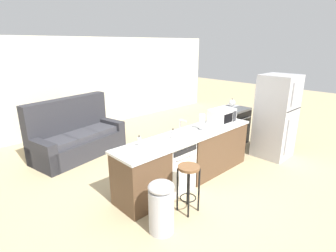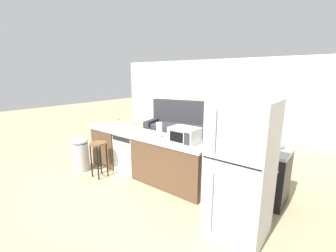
{
  "view_description": "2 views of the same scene",
  "coord_description": "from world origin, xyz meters",
  "px_view_note": "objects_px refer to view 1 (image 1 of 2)",
  "views": [
    {
      "loc": [
        -3.11,
        -2.91,
        2.43
      ],
      "look_at": [
        0.11,
        0.49,
        0.94
      ],
      "focal_mm": 28.0,
      "sensor_mm": 36.0,
      "label": 1
    },
    {
      "loc": [
        3.25,
        -3.19,
        2.09
      ],
      "look_at": [
        0.29,
        0.6,
        0.98
      ],
      "focal_mm": 24.0,
      "sensor_mm": 36.0,
      "label": 2
    }
  ],
  "objects_px": {
    "paper_towel_roll": "(202,122)",
    "trash_bin": "(161,206)",
    "refrigerator": "(276,117)",
    "dish_soap_bottle": "(139,142)",
    "bar_stool": "(188,179)",
    "couch": "(76,137)",
    "kettle": "(232,103)",
    "soap_bottle": "(173,134)",
    "dishwasher": "(172,165)",
    "microwave": "(222,116)",
    "stove_range": "(231,125)"
  },
  "relations": [
    {
      "from": "dishwasher",
      "to": "microwave",
      "type": "relative_size",
      "value": 1.68
    },
    {
      "from": "dish_soap_bottle",
      "to": "kettle",
      "type": "height_order",
      "value": "kettle"
    },
    {
      "from": "bar_stool",
      "to": "couch",
      "type": "xyz_separation_m",
      "value": [
        -0.25,
        3.19,
        -0.14
      ]
    },
    {
      "from": "dishwasher",
      "to": "trash_bin",
      "type": "distance_m",
      "value": 1.13
    },
    {
      "from": "refrigerator",
      "to": "bar_stool",
      "type": "height_order",
      "value": "refrigerator"
    },
    {
      "from": "dish_soap_bottle",
      "to": "trash_bin",
      "type": "relative_size",
      "value": 0.24
    },
    {
      "from": "refrigerator",
      "to": "dish_soap_bottle",
      "type": "xyz_separation_m",
      "value": [
        -3.18,
        0.69,
        0.07
      ]
    },
    {
      "from": "stove_range",
      "to": "paper_towel_roll",
      "type": "distance_m",
      "value": 1.99
    },
    {
      "from": "dish_soap_bottle",
      "to": "kettle",
      "type": "relative_size",
      "value": 0.86
    },
    {
      "from": "refrigerator",
      "to": "soap_bottle",
      "type": "relative_size",
      "value": 10.25
    },
    {
      "from": "dish_soap_bottle",
      "to": "paper_towel_roll",
      "type": "bearing_deg",
      "value": -5.37
    },
    {
      "from": "stove_range",
      "to": "bar_stool",
      "type": "relative_size",
      "value": 1.22
    },
    {
      "from": "refrigerator",
      "to": "paper_towel_roll",
      "type": "relative_size",
      "value": 6.4
    },
    {
      "from": "soap_bottle",
      "to": "couch",
      "type": "xyz_separation_m",
      "value": [
        -0.59,
        2.52,
        -0.58
      ]
    },
    {
      "from": "paper_towel_roll",
      "to": "dish_soap_bottle",
      "type": "relative_size",
      "value": 1.6
    },
    {
      "from": "kettle",
      "to": "dish_soap_bottle",
      "type": "bearing_deg",
      "value": -170.94
    },
    {
      "from": "dishwasher",
      "to": "dish_soap_bottle",
      "type": "height_order",
      "value": "dish_soap_bottle"
    },
    {
      "from": "microwave",
      "to": "soap_bottle",
      "type": "bearing_deg",
      "value": 178.79
    },
    {
      "from": "microwave",
      "to": "couch",
      "type": "height_order",
      "value": "couch"
    },
    {
      "from": "kettle",
      "to": "microwave",
      "type": "bearing_deg",
      "value": -154.02
    },
    {
      "from": "soap_bottle",
      "to": "kettle",
      "type": "bearing_deg",
      "value": 13.42
    },
    {
      "from": "paper_towel_roll",
      "to": "couch",
      "type": "bearing_deg",
      "value": 117.64
    },
    {
      "from": "refrigerator",
      "to": "trash_bin",
      "type": "relative_size",
      "value": 2.44
    },
    {
      "from": "dishwasher",
      "to": "couch",
      "type": "relative_size",
      "value": 0.39
    },
    {
      "from": "dish_soap_bottle",
      "to": "bar_stool",
      "type": "distance_m",
      "value": 0.94
    },
    {
      "from": "stove_range",
      "to": "kettle",
      "type": "height_order",
      "value": "kettle"
    },
    {
      "from": "soap_bottle",
      "to": "dish_soap_bottle",
      "type": "xyz_separation_m",
      "value": [
        -0.62,
        0.12,
        0.0
      ]
    },
    {
      "from": "dishwasher",
      "to": "couch",
      "type": "distance_m",
      "value": 2.61
    },
    {
      "from": "paper_towel_roll",
      "to": "bar_stool",
      "type": "distance_m",
      "value": 1.36
    },
    {
      "from": "kettle",
      "to": "soap_bottle",
      "type": "bearing_deg",
      "value": -166.58
    },
    {
      "from": "dishwasher",
      "to": "bar_stool",
      "type": "distance_m",
      "value": 0.72
    },
    {
      "from": "kettle",
      "to": "trash_bin",
      "type": "xyz_separation_m",
      "value": [
        -3.66,
        -1.38,
        -0.61
      ]
    },
    {
      "from": "trash_bin",
      "to": "couch",
      "type": "xyz_separation_m",
      "value": [
        0.34,
        3.25,
        0.02
      ]
    },
    {
      "from": "stove_range",
      "to": "refrigerator",
      "type": "distance_m",
      "value": 1.19
    },
    {
      "from": "microwave",
      "to": "couch",
      "type": "distance_m",
      "value": 3.26
    },
    {
      "from": "paper_towel_roll",
      "to": "trash_bin",
      "type": "height_order",
      "value": "paper_towel_roll"
    },
    {
      "from": "bar_stool",
      "to": "kettle",
      "type": "bearing_deg",
      "value": 23.28
    },
    {
      "from": "paper_towel_roll",
      "to": "trash_bin",
      "type": "relative_size",
      "value": 0.38
    },
    {
      "from": "microwave",
      "to": "couch",
      "type": "relative_size",
      "value": 0.23
    },
    {
      "from": "soap_bottle",
      "to": "trash_bin",
      "type": "bearing_deg",
      "value": -141.84
    },
    {
      "from": "microwave",
      "to": "refrigerator",
      "type": "bearing_deg",
      "value": -24.07
    },
    {
      "from": "refrigerator",
      "to": "paper_towel_roll",
      "type": "distance_m",
      "value": 1.92
    },
    {
      "from": "dishwasher",
      "to": "soap_bottle",
      "type": "xyz_separation_m",
      "value": [
        0.04,
        0.03,
        0.55
      ]
    },
    {
      "from": "couch",
      "to": "microwave",
      "type": "bearing_deg",
      "value": -52.95
    },
    {
      "from": "trash_bin",
      "to": "dish_soap_bottle",
      "type": "bearing_deg",
      "value": 69.84
    },
    {
      "from": "soap_bottle",
      "to": "bar_stool",
      "type": "relative_size",
      "value": 0.24
    },
    {
      "from": "bar_stool",
      "to": "trash_bin",
      "type": "distance_m",
      "value": 0.61
    },
    {
      "from": "dishwasher",
      "to": "microwave",
      "type": "distance_m",
      "value": 1.51
    },
    {
      "from": "paper_towel_roll",
      "to": "trash_bin",
      "type": "bearing_deg",
      "value": -156.64
    },
    {
      "from": "kettle",
      "to": "dishwasher",
      "type": "bearing_deg",
      "value": -166.22
    }
  ]
}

